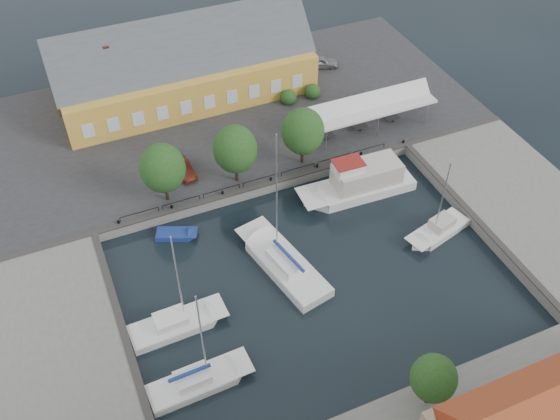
% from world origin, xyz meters
% --- Properties ---
extents(ground, '(140.00, 140.00, 0.00)m').
position_xyz_m(ground, '(0.00, 0.00, 0.00)').
color(ground, black).
rests_on(ground, ground).
extents(north_quay, '(56.00, 26.00, 1.00)m').
position_xyz_m(north_quay, '(0.00, 23.00, 0.50)').
color(north_quay, '#2D2D30').
rests_on(north_quay, ground).
extents(west_quay, '(12.00, 24.00, 1.00)m').
position_xyz_m(west_quay, '(-22.00, -2.00, 0.50)').
color(west_quay, slate).
rests_on(west_quay, ground).
extents(east_quay, '(12.00, 24.00, 1.00)m').
position_xyz_m(east_quay, '(22.00, -2.00, 0.50)').
color(east_quay, slate).
rests_on(east_quay, ground).
extents(quay_edge_fittings, '(56.00, 24.72, 0.40)m').
position_xyz_m(quay_edge_fittings, '(0.02, 4.75, 1.06)').
color(quay_edge_fittings, '#383533').
rests_on(quay_edge_fittings, north_quay).
extents(warehouse, '(28.56, 14.00, 9.55)m').
position_xyz_m(warehouse, '(-2.60, 28.36, 4.43)').
color(warehouse, gold).
rests_on(warehouse, north_quay).
extents(tent_canopy, '(14.00, 4.00, 2.83)m').
position_xyz_m(tent_canopy, '(14.00, 14.50, 3.68)').
color(tent_canopy, white).
rests_on(tent_canopy, north_quay).
extents(quay_trees, '(18.20, 4.20, 6.30)m').
position_xyz_m(quay_trees, '(-2.00, 12.00, 4.88)').
color(quay_trees, black).
rests_on(quay_trees, north_quay).
extents(car_silver, '(4.55, 3.04, 1.44)m').
position_xyz_m(car_silver, '(14.67, 27.60, 1.72)').
color(car_silver, '#929499').
rests_on(car_silver, north_quay).
extents(car_red, '(1.87, 4.11, 1.31)m').
position_xyz_m(car_red, '(-6.49, 15.10, 1.65)').
color(car_red, '#551D13').
rests_on(car_red, north_quay).
extents(center_sailboat, '(5.28, 11.03, 14.41)m').
position_xyz_m(center_sailboat, '(-1.91, 0.63, 0.36)').
color(center_sailboat, white).
rests_on(center_sailboat, ground).
extents(trawler, '(11.88, 3.89, 5.00)m').
position_xyz_m(trawler, '(8.86, 6.75, 1.02)').
color(trawler, white).
rests_on(trawler, ground).
extents(east_boat_b, '(6.92, 3.83, 9.35)m').
position_xyz_m(east_boat_b, '(12.73, -1.12, 0.26)').
color(east_boat_b, white).
rests_on(east_boat_b, ground).
extents(west_boat_c, '(8.00, 2.77, 10.73)m').
position_xyz_m(west_boat_c, '(-12.32, -1.69, 0.26)').
color(west_boat_c, white).
rests_on(west_boat_c, ground).
extents(west_boat_d, '(8.03, 2.67, 10.67)m').
position_xyz_m(west_boat_d, '(-12.30, -7.28, 0.27)').
color(west_boat_d, white).
rests_on(west_boat_d, ground).
extents(launch_nw, '(4.04, 2.87, 0.88)m').
position_xyz_m(launch_nw, '(-9.48, 8.04, 0.09)').
color(launch_nw, navy).
rests_on(launch_nw, ground).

